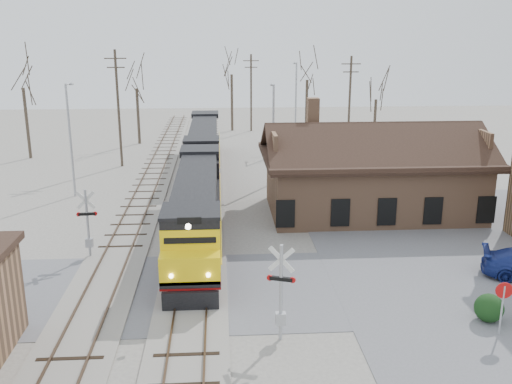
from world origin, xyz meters
TOP-DOWN VIEW (x-y plane):
  - ground at (0.00, 0.00)m, footprint 140.00×140.00m
  - road at (0.00, 0.00)m, footprint 60.00×9.00m
  - parking_lot at (18.00, 4.00)m, footprint 22.00×26.00m
  - track_main at (0.00, 15.00)m, footprint 3.40×90.00m
  - track_siding at (-4.50, 15.00)m, footprint 3.40×90.00m
  - depot at (11.99, 12.00)m, footprint 15.20×9.31m
  - locomotive_lead at (0.00, 6.58)m, footprint 2.80×18.75m
  - locomotive_trailing at (0.00, 25.61)m, footprint 2.80×18.75m
  - crossbuck_near at (3.83, -4.87)m, footprint 1.16×0.45m
  - crossbuck_far at (-5.96, 4.67)m, footprint 1.14×0.30m
  - do_not_enter_sign at (13.06, -5.14)m, footprint 0.72×0.15m
  - hedge_a at (13.14, -3.95)m, footprint 1.27×1.27m
  - streetlight_a at (-9.84, 17.69)m, footprint 0.25×2.04m
  - streetlight_b at (5.88, 20.40)m, footprint 0.25×2.04m
  - streetlight_c at (9.73, 35.39)m, footprint 0.25×2.04m
  - utility_pole_a at (-7.83, 27.62)m, footprint 2.00×0.24m
  - utility_pole_b at (5.57, 46.76)m, footprint 2.00×0.24m
  - utility_pole_c at (14.93, 32.39)m, footprint 2.00×0.24m
  - tree_a at (-17.64, 31.83)m, footprint 4.68×4.68m
  - tree_b at (-7.66, 38.98)m, footprint 4.15×4.15m
  - tree_c at (3.14, 47.19)m, footprint 4.75×4.75m
  - tree_d at (11.52, 39.22)m, footprint 4.70×4.70m
  - tree_e at (18.79, 36.33)m, footprint 3.41×3.41m

SIDE VIEW (x-z plane):
  - ground at x=0.00m, z-range 0.00..0.00m
  - road at x=0.00m, z-range 0.00..0.03m
  - parking_lot at x=18.00m, z-range 0.01..0.04m
  - track_main at x=0.00m, z-range -0.05..0.19m
  - track_siding at x=-4.50m, z-range -0.05..0.19m
  - hedge_a at x=13.14m, z-range 0.00..1.27m
  - do_not_enter_sign at x=13.06m, z-range 0.45..2.86m
  - crossbuck_far at x=-5.96m, z-range -0.12..3.88m
  - crossbuck_near at x=3.83m, z-range -0.14..4.05m
  - locomotive_trailing at x=0.00m, z-range 0.22..4.15m
  - locomotive_lead at x=0.00m, z-range 0.10..4.26m
  - depot at x=11.99m, z-range -1.54..6.36m
  - streetlight_b at x=5.88m, z-range 0.53..8.77m
  - streetlight_a at x=-9.84m, z-range 0.53..9.17m
  - utility_pole_b at x=5.57m, z-range 0.22..9.84m
  - streetlight_c at x=9.73m, z-range 0.54..9.73m
  - utility_pole_c at x=14.93m, z-range 0.23..10.20m
  - utility_pole_a at x=-7.83m, z-range 0.23..11.03m
  - tree_e at x=18.79m, z-range 1.76..10.11m
  - tree_b at x=-7.66m, z-range 2.15..12.31m
  - tree_a at x=-17.64m, z-range 2.43..13.91m
  - tree_d at x=11.52m, z-range 2.44..13.95m
  - tree_c at x=3.14m, z-range 2.47..14.12m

